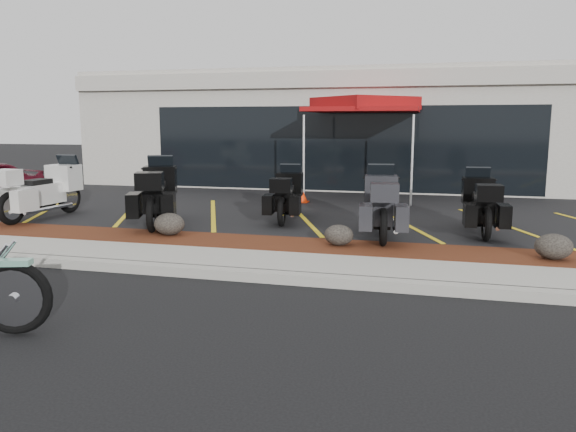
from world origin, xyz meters
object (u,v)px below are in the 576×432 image
(hero_cruiser, at_px, (13,287))
(touring_white, at_px, (69,184))
(popup_canopy, at_px, (364,107))
(traffic_cone, at_px, (302,195))

(hero_cruiser, height_order, touring_white, touring_white)
(hero_cruiser, xyz_separation_m, popup_canopy, (2.44, 11.31, 2.20))
(hero_cruiser, distance_m, traffic_cone, 9.89)
(hero_cruiser, xyz_separation_m, touring_white, (-4.06, 6.71, 0.30))
(hero_cruiser, bearing_deg, touring_white, 103.41)
(traffic_cone, xyz_separation_m, popup_canopy, (1.48, 1.47, 2.39))
(touring_white, distance_m, traffic_cone, 5.93)
(hero_cruiser, xyz_separation_m, traffic_cone, (0.95, 9.84, -0.19))
(touring_white, bearing_deg, traffic_cone, -52.30)
(touring_white, relative_size, popup_canopy, 0.74)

